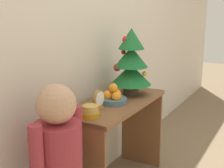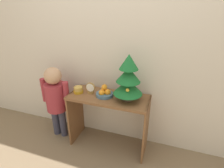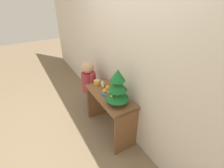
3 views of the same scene
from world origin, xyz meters
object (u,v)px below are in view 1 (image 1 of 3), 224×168
object	(u,v)px
fruit_bowl	(113,97)
singing_bowl	(91,112)
desk_clock	(99,100)
child_figure	(58,153)
mini_tree	(131,62)

from	to	relation	value
fruit_bowl	singing_bowl	distance (m)	0.33
fruit_bowl	singing_bowl	xyz separation A→B (m)	(-0.32, -0.02, -0.01)
desk_clock	child_figure	world-z (taller)	child_figure
fruit_bowl	child_figure	distance (m)	0.67
desk_clock	child_figure	distance (m)	0.50
mini_tree	fruit_bowl	bearing A→B (deg)	179.49
fruit_bowl	desk_clock	size ratio (longest dim) A/B	1.44
mini_tree	desk_clock	distance (m)	0.49
singing_bowl	desk_clock	bearing A→B (deg)	12.28
mini_tree	desk_clock	world-z (taller)	mini_tree
child_figure	mini_tree	bearing A→B (deg)	1.80
mini_tree	singing_bowl	xyz separation A→B (m)	(-0.59, -0.02, -0.22)
desk_clock	child_figure	size ratio (longest dim) A/B	0.14
mini_tree	fruit_bowl	world-z (taller)	mini_tree
mini_tree	desk_clock	size ratio (longest dim) A/B	3.78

